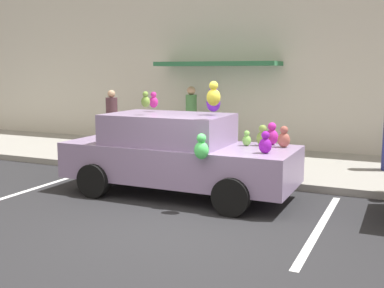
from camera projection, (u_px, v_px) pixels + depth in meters
ground_plane at (178, 229)px, 7.07m from camera, size 60.00×60.00×0.00m
sidewalk at (268, 165)px, 11.55m from camera, size 24.00×4.00×0.15m
storefront_building at (292, 40)px, 13.00m from camera, size 24.00×1.25×6.40m
parking_stripe_front at (320, 226)px, 7.18m from camera, size 0.12×3.60×0.01m
parking_stripe_rear at (35, 188)px, 9.51m from camera, size 0.12×3.60×0.01m
plush_covered_car at (176, 153)px, 8.93m from camera, size 4.40×1.97×2.18m
teddy_bear_on_sidewalk at (193, 153)px, 10.96m from camera, size 0.36×0.30×0.69m
pedestrian_walking_past at (191, 118)px, 13.82m from camera, size 0.32×0.32×1.76m
pedestrian_by_lamp at (112, 120)px, 13.88m from camera, size 0.34×0.34×1.65m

